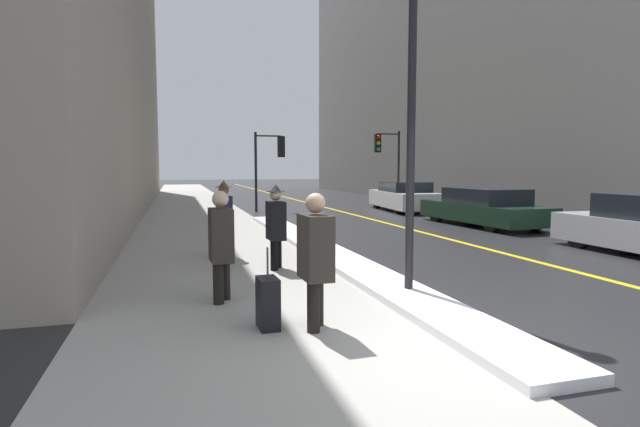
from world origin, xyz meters
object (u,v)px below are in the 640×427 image
object	(u,v)px
pedestrian_nearside	(221,241)
parked_car_white	(404,197)
parked_car_dark_green	(483,208)
lamp_post	(412,91)
traffic_light_near	(272,155)
pedestrian_with_shoulder_bag	(224,216)
rolling_suitcase	(268,304)
pedestrian_trailing	(315,255)
traffic_light_far	(386,152)
pedestrian_in_fedora	(276,223)

from	to	relation	value
pedestrian_nearside	parked_car_white	size ratio (longest dim) A/B	0.32
parked_car_white	parked_car_dark_green	bearing A→B (deg)	-174.64
lamp_post	traffic_light_near	world-z (taller)	lamp_post
lamp_post	pedestrian_with_shoulder_bag	bearing A→B (deg)	119.66
parked_car_dark_green	rolling_suitcase	xyz separation A→B (m)	(-8.54, -8.36, -0.28)
pedestrian_trailing	parked_car_dark_green	xyz separation A→B (m)	(8.02, 8.52, -0.29)
traffic_light_far	parked_car_white	bearing A→B (deg)	85.37
pedestrian_with_shoulder_bag	parked_car_dark_green	bearing A→B (deg)	110.11
pedestrian_nearside	traffic_light_far	bearing A→B (deg)	147.15
pedestrian_trailing	traffic_light_far	bearing A→B (deg)	151.77
pedestrian_trailing	pedestrian_with_shoulder_bag	distance (m)	5.04
lamp_post	pedestrian_trailing	distance (m)	2.87
pedestrian_trailing	pedestrian_in_fedora	size ratio (longest dim) A/B	1.01
lamp_post	pedestrian_with_shoulder_bag	distance (m)	4.97
rolling_suitcase	parked_car_white	bearing A→B (deg)	146.81
parked_car_white	pedestrian_with_shoulder_bag	bearing A→B (deg)	143.39
pedestrian_in_fedora	pedestrian_with_shoulder_bag	distance (m)	1.73
pedestrian_trailing	pedestrian_with_shoulder_bag	world-z (taller)	pedestrian_with_shoulder_bag
pedestrian_with_shoulder_bag	traffic_light_far	bearing A→B (deg)	141.54
lamp_post	rolling_suitcase	xyz separation A→B (m)	(-2.22, -0.91, -2.62)
traffic_light_far	parked_car_dark_green	xyz separation A→B (m)	(-0.39, -8.69, -2.06)
pedestrian_in_fedora	parked_car_dark_green	xyz separation A→B (m)	(7.79, 5.05, -0.27)
traffic_light_near	pedestrian_with_shoulder_bag	world-z (taller)	traffic_light_near
traffic_light_near	rolling_suitcase	xyz separation A→B (m)	(-3.05, -15.68, -2.13)
parked_car_white	rolling_suitcase	world-z (taller)	parked_car_white
pedestrian_in_fedora	parked_car_dark_green	bearing A→B (deg)	120.79
parked_car_white	traffic_light_near	bearing A→B (deg)	81.64
traffic_light_near	parked_car_white	xyz separation A→B (m)	(5.53, -1.39, -1.81)
traffic_light_far	parked_car_white	world-z (taller)	traffic_light_far
lamp_post	traffic_light_near	bearing A→B (deg)	86.76
pedestrian_in_fedora	rolling_suitcase	distance (m)	3.44
lamp_post	pedestrian_with_shoulder_bag	world-z (taller)	lamp_post
lamp_post	traffic_light_far	world-z (taller)	lamp_post
pedestrian_nearside	rolling_suitcase	world-z (taller)	pedestrian_nearside
traffic_light_far	pedestrian_nearside	world-z (taller)	traffic_light_far
traffic_light_near	parked_car_white	bearing A→B (deg)	-12.57
parked_car_white	rolling_suitcase	size ratio (longest dim) A/B	5.08
pedestrian_in_fedora	parked_car_white	size ratio (longest dim) A/B	0.32
lamp_post	pedestrian_in_fedora	distance (m)	3.49
parked_car_white	pedestrian_nearside	bearing A→B (deg)	151.06
parked_car_dark_green	rolling_suitcase	bearing A→B (deg)	132.38
traffic_light_far	pedestrian_in_fedora	world-z (taller)	traffic_light_far
lamp_post	rolling_suitcase	bearing A→B (deg)	-157.58
parked_car_dark_green	traffic_light_near	bearing A→B (deg)	34.86
traffic_light_near	pedestrian_with_shoulder_bag	size ratio (longest dim) A/B	2.12
parked_car_dark_green	parked_car_white	bearing A→B (deg)	-2.44
traffic_light_near	traffic_light_far	world-z (taller)	traffic_light_far
pedestrian_trailing	parked_car_dark_green	size ratio (longest dim) A/B	0.32
pedestrian_trailing	lamp_post	bearing A→B (deg)	120.03
lamp_post	traffic_light_far	xyz separation A→B (m)	(6.71, 16.14, -0.27)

